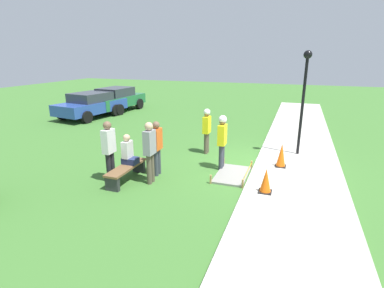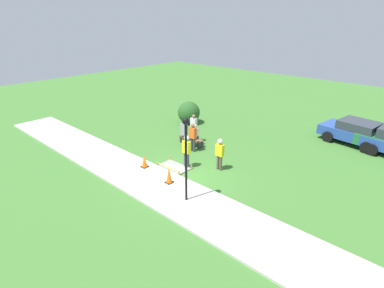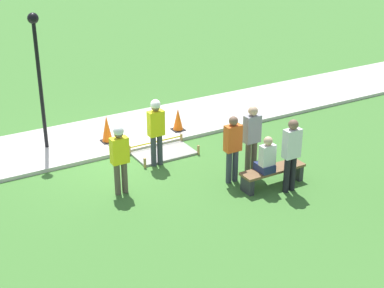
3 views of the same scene
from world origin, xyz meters
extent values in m
plane|color=#3D702D|center=(0.00, 0.00, 0.00)|extent=(60.00, 60.00, 0.00)
cube|color=#BCB7AD|center=(0.00, -1.33, 0.05)|extent=(28.00, 2.66, 0.10)
cube|color=gray|center=(-0.98, 0.53, 0.03)|extent=(1.57, 0.92, 0.06)
cube|color=tan|center=(-1.77, 0.07, 0.13)|extent=(0.05, 0.05, 0.26)
cube|color=tan|center=(-0.20, 0.07, 0.13)|extent=(0.05, 0.05, 0.26)
cube|color=tan|center=(-1.77, 0.98, 0.13)|extent=(0.05, 0.05, 0.26)
cube|color=tan|center=(-0.20, 0.98, 0.13)|extent=(0.05, 0.05, 0.26)
cube|color=yellow|center=(-0.98, 0.07, 0.20)|extent=(1.57, 0.00, 0.04)
cube|color=black|center=(-2.02, -0.57, 0.11)|extent=(0.34, 0.34, 0.02)
cone|color=orange|center=(-2.02, -0.57, 0.44)|extent=(0.29, 0.29, 0.63)
cube|color=black|center=(0.05, -0.82, 0.11)|extent=(0.34, 0.34, 0.02)
cone|color=orange|center=(0.05, -0.82, 0.49)|extent=(0.29, 0.29, 0.73)
cube|color=#2D2D33|center=(-3.11, 3.36, 0.19)|extent=(0.12, 0.40, 0.39)
cube|color=#2D2D33|center=(-1.66, 3.36, 0.19)|extent=(0.12, 0.40, 0.39)
cube|color=brown|center=(-2.39, 3.36, 0.42)|extent=(1.65, 0.44, 0.06)
cube|color=navy|center=(-2.14, 3.36, 0.54)|extent=(0.34, 0.44, 0.18)
cube|color=silver|center=(-2.14, 3.44, 0.88)|extent=(0.36, 0.20, 0.50)
sphere|color=tan|center=(-2.14, 3.44, 1.23)|extent=(0.21, 0.21, 0.21)
cylinder|color=#383D47|center=(-0.63, 0.98, 0.41)|extent=(0.14, 0.14, 0.82)
cylinder|color=#383D47|center=(-0.45, 0.98, 0.41)|extent=(0.14, 0.14, 0.82)
cube|color=yellow|center=(-0.54, 0.98, 1.14)|extent=(0.40, 0.22, 0.65)
sphere|color=brown|center=(-0.54, 0.98, 1.57)|extent=(0.22, 0.22, 0.22)
sphere|color=white|center=(-0.54, 0.98, 1.63)|extent=(0.25, 0.25, 0.25)
cylinder|color=brown|center=(0.77, 1.91, 0.39)|extent=(0.14, 0.14, 0.78)
cylinder|color=brown|center=(0.95, 1.91, 0.39)|extent=(0.14, 0.14, 0.78)
cube|color=yellow|center=(0.86, 1.91, 1.09)|extent=(0.40, 0.22, 0.62)
sphere|color=brown|center=(0.86, 1.91, 1.50)|extent=(0.21, 0.21, 0.21)
sphere|color=white|center=(0.86, 1.91, 1.56)|extent=(0.24, 0.24, 0.24)
cylinder|color=#383D47|center=(-1.76, 2.72, 0.41)|extent=(0.14, 0.14, 0.81)
cylinder|color=#383D47|center=(-1.58, 2.72, 0.41)|extent=(0.14, 0.14, 0.81)
cube|color=#E55B1E|center=(-1.67, 2.72, 1.13)|extent=(0.40, 0.22, 0.64)
sphere|color=brown|center=(-1.67, 2.72, 1.57)|extent=(0.22, 0.22, 0.22)
cylinder|color=black|center=(-2.64, 3.78, 0.43)|extent=(0.14, 0.14, 0.86)
cylinder|color=black|center=(-2.46, 3.78, 0.43)|extent=(0.14, 0.14, 0.86)
cube|color=silver|center=(-2.55, 3.78, 1.21)|extent=(0.40, 0.22, 0.68)
sphere|color=brown|center=(-2.55, 3.78, 1.67)|extent=(0.23, 0.23, 0.23)
cylinder|color=brown|center=(-2.37, 2.63, 0.43)|extent=(0.14, 0.14, 0.87)
cylinder|color=brown|center=(-2.19, 2.63, 0.43)|extent=(0.14, 0.14, 0.87)
cube|color=gray|center=(-2.28, 2.63, 1.21)|extent=(0.40, 0.22, 0.69)
sphere|color=tan|center=(-2.28, 2.63, 1.67)|extent=(0.23, 0.23, 0.23)
cylinder|color=black|center=(1.60, -1.32, 1.78)|extent=(0.10, 0.10, 3.35)
sphere|color=black|center=(1.60, -1.32, 3.55)|extent=(0.28, 0.28, 0.28)
cylinder|color=black|center=(5.94, 10.96, 0.34)|extent=(0.70, 0.28, 0.69)
cylinder|color=black|center=(5.82, 9.14, 0.34)|extent=(0.70, 0.28, 0.69)
cube|color=#28479E|center=(4.98, 10.20, 0.63)|extent=(4.39, 2.52, 0.60)
cube|color=#2D333D|center=(4.98, 10.20, 1.19)|extent=(2.30, 1.98, 0.51)
cylinder|color=black|center=(6.11, 9.06, 0.33)|extent=(0.69, 0.34, 0.66)
cylinder|color=black|center=(3.86, 11.34, 0.33)|extent=(0.69, 0.34, 0.66)
cylinder|color=black|center=(3.57, 9.44, 0.33)|extent=(0.69, 0.34, 0.66)
sphere|color=#285623|center=(-5.26, 6.27, 0.80)|extent=(1.61, 1.61, 1.61)
camera|label=1|loc=(-9.40, -1.16, 3.56)|focal=28.00mm
camera|label=2|loc=(8.93, -9.05, 7.10)|focal=28.00mm
camera|label=3|loc=(5.52, 13.10, 6.54)|focal=55.00mm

